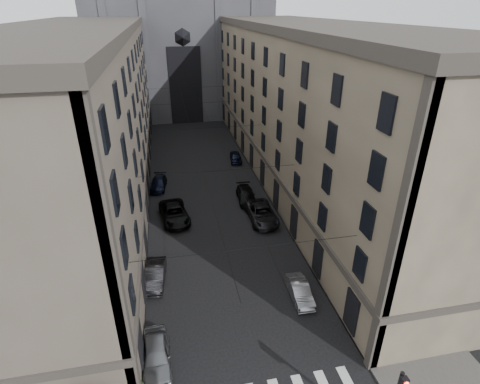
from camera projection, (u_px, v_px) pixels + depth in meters
sidewalk_left at (121, 188)px, 46.69m from camera, size 7.00×80.00×0.15m
sidewalk_right at (282, 175)px, 50.41m from camera, size 7.00×80.00×0.15m
building_left at (82, 117)px, 42.02m from camera, size 13.60×60.60×18.85m
building_right at (308, 105)px, 46.79m from camera, size 13.60×60.60×18.85m
gothic_tower at (178, 21)px, 74.78m from camera, size 35.00×23.00×58.00m
tram_wires at (202, 129)px, 45.02m from camera, size 14.00×60.00×0.43m
car_left_near at (156, 355)px, 23.64m from camera, size 2.03×4.60×1.54m
car_left_midnear at (155, 275)px, 30.72m from camera, size 1.93×4.47×1.43m
car_left_midfar at (174, 213)px, 39.62m from camera, size 3.43×6.18×1.64m
car_left_far at (158, 184)px, 46.61m from camera, size 2.42×4.70×1.30m
car_right_near at (300, 291)px, 29.09m from camera, size 1.52×4.00×1.30m
car_right_midnear at (262, 213)px, 39.63m from camera, size 2.77×5.91×1.63m
car_right_midfar at (246, 195)px, 43.65m from camera, size 2.21×4.92×1.40m
car_right_far at (236, 157)px, 54.62m from camera, size 1.94×4.06×1.34m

